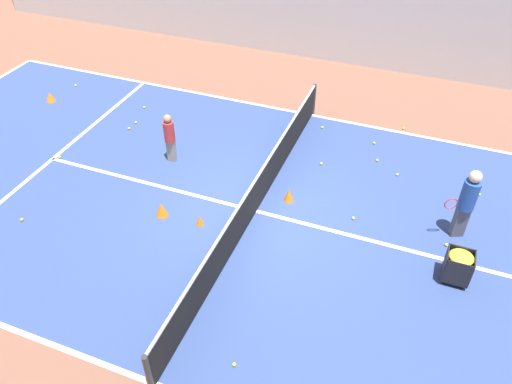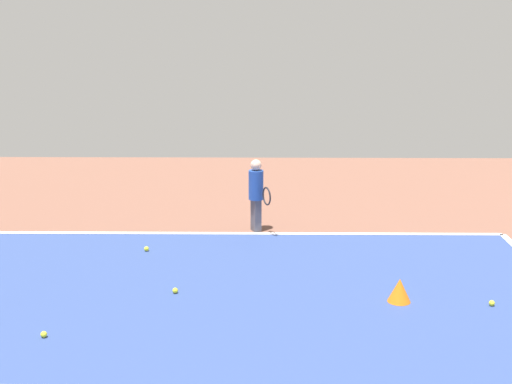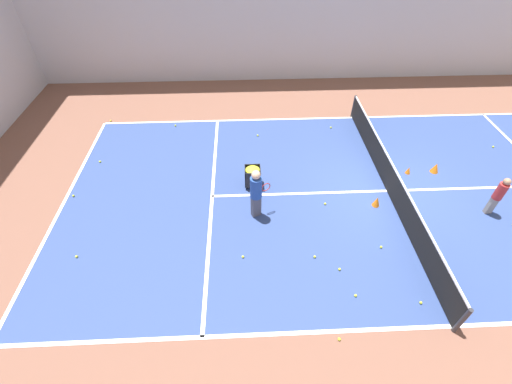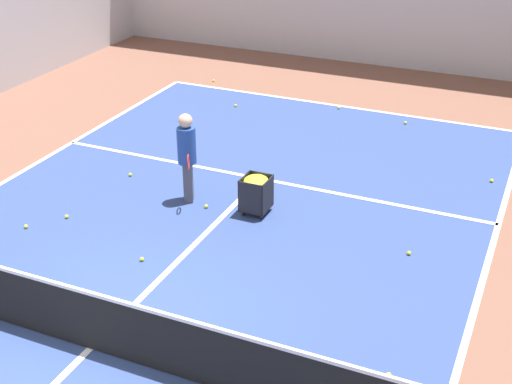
{
  "view_description": "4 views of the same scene",
  "coord_description": "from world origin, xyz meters",
  "px_view_note": "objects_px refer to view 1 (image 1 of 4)",
  "views": [
    {
      "loc": [
        7.93,
        3.06,
        7.59
      ],
      "look_at": [
        0.0,
        0.0,
        0.57
      ],
      "focal_mm": 35.0,
      "sensor_mm": 36.0,
      "label": 1
    },
    {
      "loc": [
        -0.87,
        0.18,
        3.38
      ],
      "look_at": [
        -0.74,
        -10.47,
        0.63
      ],
      "focal_mm": 50.0,
      "sensor_mm": 36.0,
      "label": 2
    },
    {
      "loc": [
        -7.93,
        4.62,
        7.59
      ],
      "look_at": [
        -0.86,
        4.31,
        0.94
      ],
      "focal_mm": 24.0,
      "sensor_mm": 36.0,
      "label": 3
    },
    {
      "loc": [
        5.06,
        -5.97,
        6.15
      ],
      "look_at": [
        0.49,
        4.36,
        0.42
      ],
      "focal_mm": 50.0,
      "sensor_mm": 36.0,
      "label": 4
    }
  ],
  "objects_px": {
    "training_cone_1": "(161,209)",
    "training_cone_0": "(200,220)",
    "child_midcourt": "(169,135)",
    "coach_at_net": "(467,200)",
    "ball_cart": "(460,262)",
    "tennis_net": "(256,195)"
  },
  "relations": [
    {
      "from": "tennis_net",
      "to": "training_cone_1",
      "type": "relative_size",
      "value": 26.95
    },
    {
      "from": "coach_at_net",
      "to": "child_midcourt",
      "type": "height_order",
      "value": "coach_at_net"
    },
    {
      "from": "tennis_net",
      "to": "ball_cart",
      "type": "xyz_separation_m",
      "value": [
        0.49,
        4.36,
        0.01
      ]
    },
    {
      "from": "coach_at_net",
      "to": "ball_cart",
      "type": "height_order",
      "value": "coach_at_net"
    },
    {
      "from": "training_cone_0",
      "to": "training_cone_1",
      "type": "bearing_deg",
      "value": -87.94
    },
    {
      "from": "child_midcourt",
      "to": "training_cone_1",
      "type": "distance_m",
      "value": 2.2
    },
    {
      "from": "ball_cart",
      "to": "training_cone_1",
      "type": "bearing_deg",
      "value": -86.33
    },
    {
      "from": "ball_cart",
      "to": "child_midcourt",
      "type": "bearing_deg",
      "value": -102.44
    },
    {
      "from": "training_cone_0",
      "to": "tennis_net",
      "type": "bearing_deg",
      "value": 130.69
    },
    {
      "from": "ball_cart",
      "to": "training_cone_1",
      "type": "height_order",
      "value": "ball_cart"
    },
    {
      "from": "child_midcourt",
      "to": "coach_at_net",
      "type": "bearing_deg",
      "value": -6.04
    },
    {
      "from": "tennis_net",
      "to": "child_midcourt",
      "type": "distance_m",
      "value": 2.95
    },
    {
      "from": "tennis_net",
      "to": "ball_cart",
      "type": "height_order",
      "value": "tennis_net"
    },
    {
      "from": "training_cone_0",
      "to": "training_cone_1",
      "type": "distance_m",
      "value": 0.94
    },
    {
      "from": "training_cone_1",
      "to": "training_cone_0",
      "type": "bearing_deg",
      "value": 92.06
    },
    {
      "from": "ball_cart",
      "to": "training_cone_0",
      "type": "relative_size",
      "value": 2.89
    },
    {
      "from": "coach_at_net",
      "to": "training_cone_1",
      "type": "height_order",
      "value": "coach_at_net"
    },
    {
      "from": "coach_at_net",
      "to": "ball_cart",
      "type": "distance_m",
      "value": 1.43
    },
    {
      "from": "child_midcourt",
      "to": "training_cone_0",
      "type": "xyz_separation_m",
      "value": [
        1.93,
        1.74,
        -0.65
      ]
    },
    {
      "from": "coach_at_net",
      "to": "training_cone_1",
      "type": "bearing_deg",
      "value": -9.04
    },
    {
      "from": "child_midcourt",
      "to": "ball_cart",
      "type": "height_order",
      "value": "child_midcourt"
    },
    {
      "from": "ball_cart",
      "to": "training_cone_1",
      "type": "relative_size",
      "value": 2.07
    }
  ]
}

